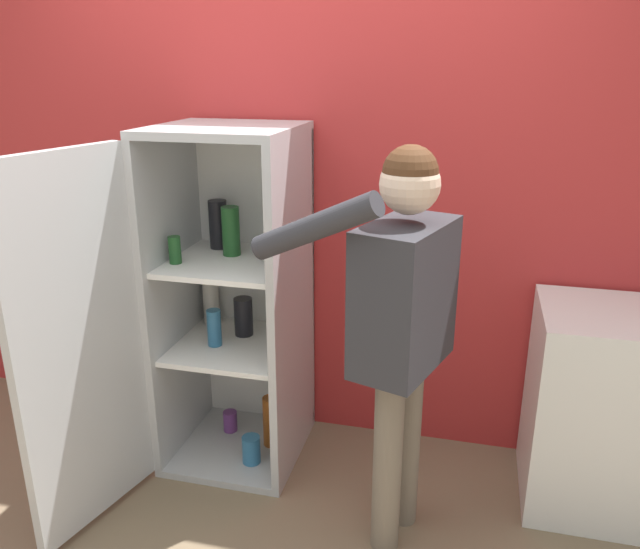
% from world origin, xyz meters
% --- Properties ---
extents(ground_plane, '(12.00, 12.00, 0.00)m').
position_xyz_m(ground_plane, '(0.00, 0.00, 0.00)').
color(ground_plane, '#7A664C').
extents(wall_back, '(7.00, 0.06, 2.55)m').
position_xyz_m(wall_back, '(0.00, 0.98, 1.27)').
color(wall_back, '#B72D2D').
rests_on(wall_back, ground_plane).
extents(refrigerator, '(0.79, 1.21, 1.58)m').
position_xyz_m(refrigerator, '(-0.30, 0.54, 0.78)').
color(refrigerator, '#B7BABC').
rests_on(refrigerator, ground_plane).
extents(person, '(0.72, 0.56, 1.57)m').
position_xyz_m(person, '(0.60, 0.23, 0.99)').
color(person, '#726656').
rests_on(person, ground_plane).
extents(counter, '(0.78, 0.55, 0.88)m').
position_xyz_m(counter, '(1.51, 0.65, 0.44)').
color(counter, white).
rests_on(counter, ground_plane).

